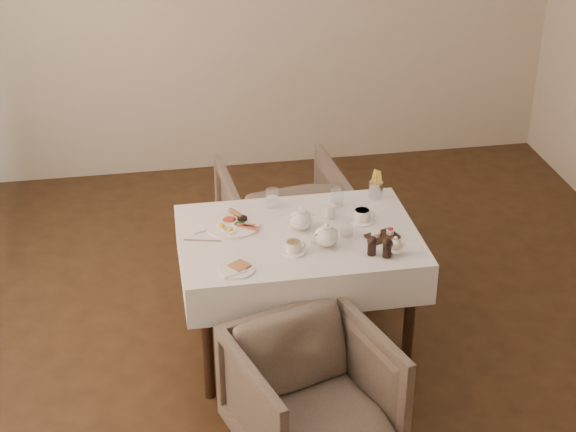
% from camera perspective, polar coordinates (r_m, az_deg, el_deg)
% --- Properties ---
extents(table, '(1.28, 0.88, 0.75)m').
position_cam_1_polar(table, '(4.79, 0.68, -2.36)').
color(table, black).
rests_on(table, ground).
extents(armchair_near, '(0.88, 0.89, 0.65)m').
position_cam_1_polar(armchair_near, '(4.31, 1.56, -11.55)').
color(armchair_near, brown).
rests_on(armchair_near, ground).
extents(armchair_far, '(0.81, 0.83, 0.70)m').
position_cam_1_polar(armchair_far, '(5.72, -0.40, -0.08)').
color(armchair_far, brown).
rests_on(armchair_far, ground).
extents(breakfast_plate, '(0.30, 0.30, 0.04)m').
position_cam_1_polar(breakfast_plate, '(4.81, -3.60, -0.50)').
color(breakfast_plate, white).
rests_on(breakfast_plate, table).
extents(side_plate, '(0.19, 0.18, 0.02)m').
position_cam_1_polar(side_plate, '(4.41, -3.36, -3.45)').
color(side_plate, white).
rests_on(side_plate, table).
extents(teapot_centre, '(0.20, 0.17, 0.14)m').
position_cam_1_polar(teapot_centre, '(4.73, 0.82, -0.12)').
color(teapot_centre, white).
rests_on(teapot_centre, table).
extents(teapot_front, '(0.21, 0.19, 0.14)m').
position_cam_1_polar(teapot_front, '(4.58, 2.48, -1.22)').
color(teapot_front, white).
rests_on(teapot_front, table).
extents(creamer, '(0.07, 0.07, 0.07)m').
position_cam_1_polar(creamer, '(4.87, 2.71, 0.33)').
color(creamer, white).
rests_on(creamer, table).
extents(teacup_near, '(0.13, 0.13, 0.06)m').
position_cam_1_polar(teacup_near, '(4.55, 0.35, -2.04)').
color(teacup_near, white).
rests_on(teacup_near, table).
extents(teacup_far, '(0.14, 0.14, 0.07)m').
position_cam_1_polar(teacup_far, '(4.85, 4.81, 0.01)').
color(teacup_far, white).
rests_on(teacup_far, table).
extents(glass_left, '(0.09, 0.09, 0.10)m').
position_cam_1_polar(glass_left, '(4.98, -1.02, 1.17)').
color(glass_left, silver).
rests_on(glass_left, table).
extents(glass_mid, '(0.08, 0.08, 0.10)m').
position_cam_1_polar(glass_mid, '(4.70, 3.82, -0.73)').
color(glass_mid, silver).
rests_on(glass_mid, table).
extents(glass_right, '(0.09, 0.09, 0.10)m').
position_cam_1_polar(glass_right, '(4.99, 3.20, 1.21)').
color(glass_right, silver).
rests_on(glass_right, table).
extents(condiment_board, '(0.19, 0.15, 0.04)m').
position_cam_1_polar(condiment_board, '(4.71, 6.09, -1.25)').
color(condiment_board, black).
rests_on(condiment_board, table).
extents(pepper_mill_left, '(0.07, 0.07, 0.11)m').
position_cam_1_polar(pepper_mill_left, '(4.54, 5.45, -1.90)').
color(pepper_mill_left, black).
rests_on(pepper_mill_left, table).
extents(pepper_mill_right, '(0.06, 0.06, 0.11)m').
position_cam_1_polar(pepper_mill_right, '(4.52, 6.44, -2.04)').
color(pepper_mill_right, black).
rests_on(pepper_mill_right, table).
extents(silver_pot, '(0.12, 0.11, 0.11)m').
position_cam_1_polar(silver_pot, '(4.55, 6.95, -1.90)').
color(silver_pot, white).
rests_on(silver_pot, table).
extents(fries_cup, '(0.08, 0.08, 0.18)m').
position_cam_1_polar(fries_cup, '(5.08, 5.71, 1.97)').
color(fries_cup, silver).
rests_on(fries_cup, table).
extents(cutlery_fork, '(0.19, 0.08, 0.00)m').
position_cam_1_polar(cutlery_fork, '(4.78, -5.06, -0.90)').
color(cutlery_fork, silver).
rests_on(cutlery_fork, table).
extents(cutlery_knife, '(0.20, 0.06, 0.00)m').
position_cam_1_polar(cutlery_knife, '(4.68, -5.55, -1.60)').
color(cutlery_knife, silver).
rests_on(cutlery_knife, table).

